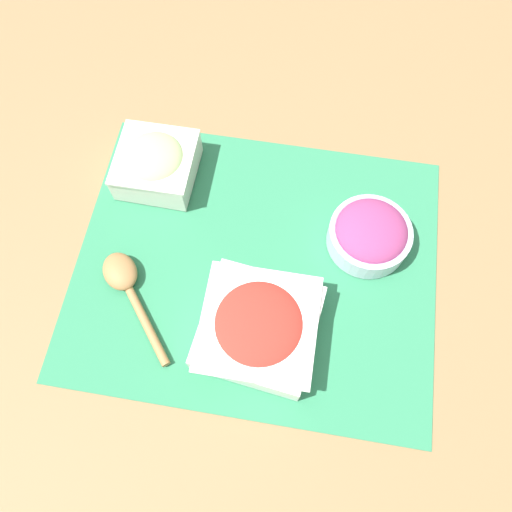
{
  "coord_description": "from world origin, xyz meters",
  "views": [
    {
      "loc": [
        -0.04,
        0.27,
        0.68
      ],
      "look_at": [
        0.0,
        0.0,
        0.03
      ],
      "focal_mm": 35.0,
      "sensor_mm": 36.0,
      "label": 1
    }
  ],
  "objects": [
    {
      "name": "ground_plane",
      "position": [
        0.0,
        0.0,
        0.0
      ],
      "size": [
        3.0,
        3.0,
        0.0
      ],
      "primitive_type": "plane",
      "color": "olive"
    },
    {
      "name": "placemat",
      "position": [
        0.0,
        0.0,
        0.0
      ],
      "size": [
        0.52,
        0.43,
        0.0
      ],
      "color": "#2D7A51",
      "rests_on": "ground_plane"
    },
    {
      "name": "onion_bowl",
      "position": [
        -0.16,
        -0.06,
        0.03
      ],
      "size": [
        0.12,
        0.12,
        0.06
      ],
      "color": "silver",
      "rests_on": "placemat"
    },
    {
      "name": "cucumber_bowl",
      "position": [
        0.17,
        -0.13,
        0.04
      ],
      "size": [
        0.12,
        0.12,
        0.06
      ],
      "color": "silver",
      "rests_on": "placemat"
    },
    {
      "name": "tomato_bowl",
      "position": [
        -0.02,
        0.1,
        0.03
      ],
      "size": [
        0.16,
        0.16,
        0.06
      ],
      "color": "white",
      "rests_on": "placemat"
    },
    {
      "name": "wooden_spoon",
      "position": [
        0.18,
        0.06,
        0.02
      ],
      "size": [
        0.14,
        0.16,
        0.03
      ],
      "color": "#9E7042",
      "rests_on": "placemat"
    }
  ]
}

